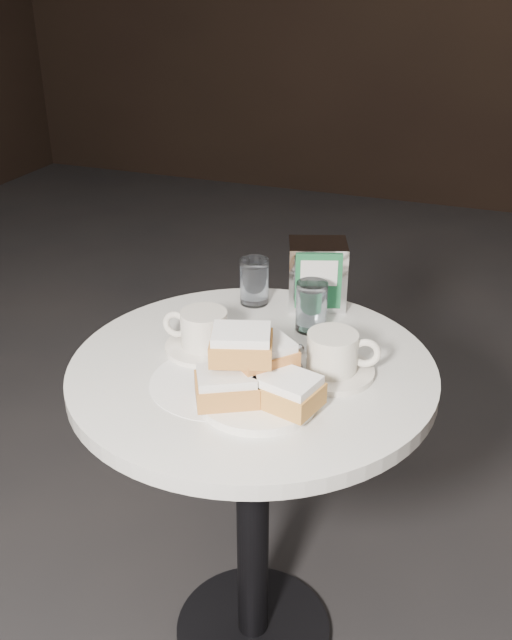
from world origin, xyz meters
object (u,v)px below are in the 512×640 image
object	(u,v)px
water_glass_left	(254,282)
napkin_dispenser	(317,274)
cafe_table	(253,448)
water_glass_right	(311,307)
beignet_plate	(255,377)
coffee_cup_left	(204,333)
coffee_cup_right	(333,357)

from	to	relation	value
water_glass_left	napkin_dispenser	xyz separation A→B (m)	(0.13, 0.04, 0.02)
cafe_table	water_glass_right	size ratio (longest dim) A/B	7.14
beignet_plate	coffee_cup_left	distance (m)	0.21
beignet_plate	cafe_table	bearing A→B (deg)	113.28
beignet_plate	coffee_cup_right	bearing A→B (deg)	54.28
cafe_table	coffee_cup_left	xyz separation A→B (m)	(-0.11, 0.02, 0.23)
coffee_cup_right	water_glass_right	xyz separation A→B (m)	(-0.09, 0.16, 0.01)
cafe_table	coffee_cup_right	distance (m)	0.28
coffee_cup_right	water_glass_left	bearing A→B (deg)	120.78
water_glass_left	napkin_dispenser	world-z (taller)	napkin_dispenser
beignet_plate	coffee_cup_right	world-z (taller)	beignet_plate
cafe_table	coffee_cup_left	bearing A→B (deg)	168.75
cafe_table	coffee_cup_left	world-z (taller)	coffee_cup_left
water_glass_left	water_glass_right	size ratio (longest dim) A/B	0.99
coffee_cup_left	beignet_plate	bearing A→B (deg)	-44.61
coffee_cup_right	water_glass_right	size ratio (longest dim) A/B	1.89
cafe_table	napkin_dispenser	xyz separation A→B (m)	(0.04, 0.30, 0.27)
coffee_cup_right	napkin_dispenser	size ratio (longest dim) A/B	1.31
water_glass_left	napkin_dispenser	distance (m)	0.14
water_glass_left	water_glass_right	distance (m)	0.17
beignet_plate	coffee_cup_right	distance (m)	0.17
cafe_table	napkin_dispenser	size ratio (longest dim) A/B	4.97
napkin_dispenser	water_glass_right	bearing A→B (deg)	-98.30
napkin_dispenser	cafe_table	bearing A→B (deg)	-116.90
cafe_table	beignet_plate	size ratio (longest dim) A/B	3.06
coffee_cup_left	coffee_cup_right	xyz separation A→B (m)	(0.26, -0.00, 0.00)
water_glass_right	beignet_plate	bearing A→B (deg)	-92.09
beignet_plate	coffee_cup_left	size ratio (longest dim) A/B	1.43
coffee_cup_left	napkin_dispenser	world-z (taller)	napkin_dispenser
coffee_cup_left	coffee_cup_right	distance (m)	0.26
coffee_cup_right	napkin_dispenser	distance (m)	0.30
coffee_cup_left	water_glass_right	world-z (taller)	water_glass_right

